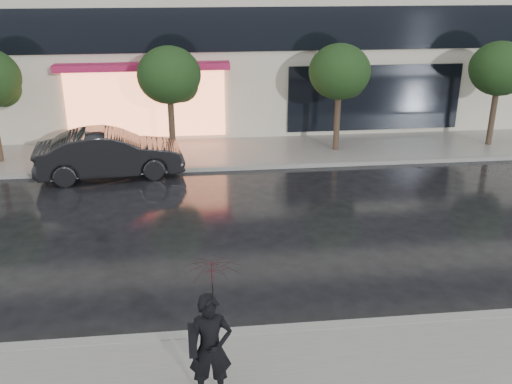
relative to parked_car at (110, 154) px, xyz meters
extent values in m
plane|color=black|center=(4.99, -8.30, -0.78)|extent=(120.00, 120.00, 0.00)
cube|color=slate|center=(4.99, 1.95, -0.72)|extent=(60.00, 3.50, 0.12)
cube|color=gray|center=(4.99, -9.30, -0.71)|extent=(60.00, 0.25, 0.14)
cube|color=gray|center=(4.99, 0.20, -0.71)|extent=(60.00, 0.25, 0.14)
cube|color=black|center=(4.99, 3.64, 3.52)|extent=(28.00, 0.12, 1.60)
cube|color=#FF8C59|center=(0.99, 3.62, 0.82)|extent=(6.00, 0.10, 2.60)
cube|color=#A41946|center=(0.99, 3.29, 2.27)|extent=(6.40, 0.70, 0.25)
cube|color=black|center=(9.99, 3.64, 0.82)|extent=(7.00, 0.10, 2.60)
sphere|color=black|center=(-3.61, 1.90, 1.82)|extent=(1.20, 1.20, 1.20)
cylinder|color=#33261C|center=(1.99, 1.70, 0.32)|extent=(0.22, 0.22, 2.20)
ellipsoid|color=black|center=(1.99, 1.70, 2.22)|extent=(2.20, 2.20, 1.98)
sphere|color=black|center=(2.39, 1.90, 1.82)|extent=(1.20, 1.20, 1.20)
cylinder|color=#33261C|center=(7.99, 1.70, 0.32)|extent=(0.22, 0.22, 2.20)
ellipsoid|color=black|center=(7.99, 1.70, 2.22)|extent=(2.20, 2.20, 1.98)
sphere|color=black|center=(8.39, 1.90, 1.82)|extent=(1.20, 1.20, 1.20)
cylinder|color=#33261C|center=(13.99, 1.70, 0.32)|extent=(0.22, 0.22, 2.20)
ellipsoid|color=black|center=(13.99, 1.70, 2.22)|extent=(2.20, 2.20, 1.98)
sphere|color=black|center=(14.39, 1.90, 1.82)|extent=(1.20, 1.20, 1.20)
imported|color=black|center=(0.00, 0.00, 0.00)|extent=(4.88, 2.22, 1.55)
imported|color=black|center=(2.85, -10.97, 0.26)|extent=(0.68, 0.46, 1.82)
imported|color=#3E0B12|center=(2.91, -10.97, 1.37)|extent=(0.86, 0.88, 0.77)
cylinder|color=black|center=(2.91, -10.97, 0.92)|extent=(0.02, 0.02, 0.91)
cube|color=black|center=(2.58, -11.04, 0.47)|extent=(0.13, 0.34, 0.39)
camera|label=1|loc=(2.72, -18.19, 5.64)|focal=40.00mm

